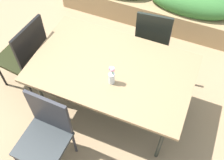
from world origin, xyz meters
The scene contains 7 objects.
ground_plane centered at (0.00, 0.00, 0.00)m, with size 12.00×12.00×0.00m, color #9E7F5B.
dining_table centered at (0.05, -0.10, 0.75)m, with size 1.60×0.99×0.79m.
chair_far_side centered at (0.25, 0.67, 0.55)m, with size 0.46×0.46×1.00m.
chair_near_left centered at (-0.31, -0.87, 0.52)m, with size 0.46×0.46×0.94m.
chair_end_left centered at (-1.01, -0.11, 0.55)m, with size 0.53×0.53×1.01m.
flower_vase centered at (0.11, -0.26, 0.90)m, with size 0.06×0.06×0.22m.
planter_box centered at (-0.07, 1.63, 0.31)m, with size 2.66×0.53×0.68m.
Camera 1 is at (0.69, -1.65, 2.89)m, focal length 43.69 mm.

